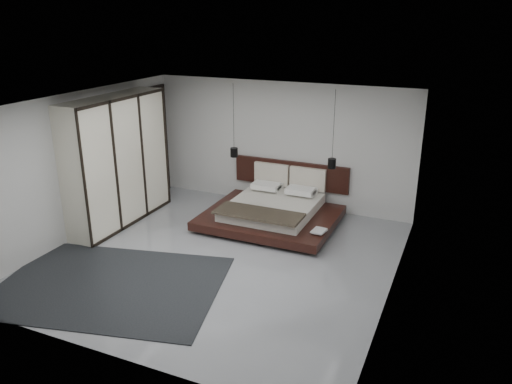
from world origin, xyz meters
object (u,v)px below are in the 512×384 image
at_px(pendant_left, 234,152).
at_px(wardrobe, 117,161).
at_px(rug, 110,285).
at_px(bed, 273,210).
at_px(pendant_right, 332,163).
at_px(lattice_screen, 156,142).

height_order(pendant_left, wardrobe, pendant_left).
bearing_deg(rug, bed, 67.25).
xyz_separation_m(bed, wardrobe, (-2.96, -1.21, 1.04)).
height_order(pendant_right, wardrobe, pendant_right).
distance_m(bed, rug, 3.80).
height_order(bed, pendant_left, pendant_left).
distance_m(lattice_screen, wardrobe, 1.77).
height_order(pendant_right, rug, pendant_right).
relative_size(bed, pendant_left, 1.67).
distance_m(bed, pendant_right, 1.57).
bearing_deg(lattice_screen, pendant_left, -3.43).
xyz_separation_m(wardrobe, rug, (1.50, -2.28, -1.32)).
bearing_deg(lattice_screen, rug, -66.55).
distance_m(pendant_right, rug, 4.85).
bearing_deg(bed, rug, -112.75).
xyz_separation_m(bed, pendant_left, (-1.10, 0.41, 1.03)).
relative_size(pendant_left, pendant_right, 1.00).
xyz_separation_m(lattice_screen, wardrobe, (0.25, -1.75, 0.02)).
bearing_deg(rug, pendant_right, 56.72).
bearing_deg(pendant_right, lattice_screen, 178.31).
height_order(lattice_screen, bed, lattice_screen).
distance_m(pendant_left, rug, 4.14).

